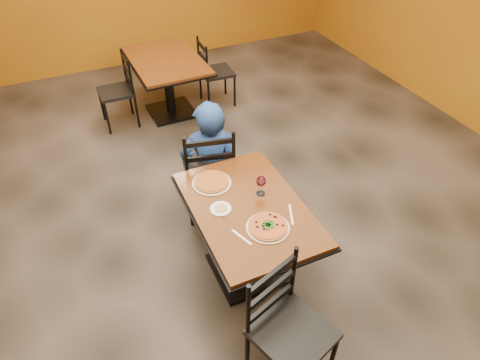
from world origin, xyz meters
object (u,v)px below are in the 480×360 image
chair_second_right (217,72)px  pizza_far (212,181)px  table_main (248,225)px  chair_main_far (208,168)px  table_second (167,73)px  pizza_main (268,226)px  side_plate (221,209)px  wine_glass (261,185)px  diner (210,154)px  chair_second_left (116,92)px  chair_main_near (293,335)px  plate_main (268,228)px  plate_far (212,183)px

chair_second_right → pizza_far: bearing=160.1°
table_main → chair_main_far: 0.86m
table_second → pizza_main: bearing=-92.9°
side_plate → wine_glass: wine_glass is taller
chair_second_right → diner: bearing=159.0°
chair_second_left → table_main: bearing=9.2°
table_main → diner: diner is taller
chair_second_left → chair_main_far: bearing=13.4°
chair_second_right → wine_glass: bearing=168.0°
chair_main_near → chair_second_left: chair_main_near is taller
pizza_far → chair_main_near: bearing=-88.5°
table_main → table_second: same height
chair_main_near → wine_glass: chair_main_near is taller
diner → side_plate: size_ratio=6.96×
table_second → pizza_far: (-0.34, -2.41, 0.21)m
chair_second_left → diner: bearing=16.2°
pizza_main → wine_glass: bearing=71.6°
chair_main_near → wine_glass: bearing=56.5°
wine_glass → chair_second_right: bearing=75.4°
table_second → plate_main: size_ratio=4.09×
table_second → plate_far: bearing=-98.0°
chair_second_left → pizza_main: (0.50, -3.03, 0.33)m
table_second → pizza_main: 3.04m
table_main → wine_glass: wine_glass is taller
chair_second_left → pizza_main: size_ratio=3.12×
diner → plate_main: 1.25m
chair_main_near → plate_far: bearing=72.7°
table_second → chair_main_far: (-0.19, -1.92, -0.06)m
chair_second_left → side_plate: (0.28, -2.72, 0.31)m
plate_main → pizza_main: bearing=0.0°
chair_second_left → wine_glass: 2.78m
pizza_main → diner: bearing=88.6°
plate_main → plate_far: same height
table_main → diner: size_ratio=1.10×
chair_main_far → pizza_far: size_ratio=3.56×
pizza_far → wine_glass: 0.41m
plate_main → pizza_far: bearing=106.4°
chair_second_left → table_second: bearing=89.6°
chair_second_right → side_plate: (-1.05, -2.72, 0.31)m
table_second → pizza_far: size_ratio=4.53×
side_plate → pizza_main: bearing=-53.9°
chair_main_near → side_plate: size_ratio=6.12×
table_main → diner: 0.98m
chair_main_near → plate_main: chair_main_near is taller
plate_far → pizza_far: pizza_far is taller
table_second → pizza_far: 2.45m
chair_main_near → plate_main: bearing=58.5°
pizza_main → pizza_far: 0.64m
chair_second_left → diner: size_ratio=0.79×
chair_main_far → chair_second_right: size_ratio=1.13×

